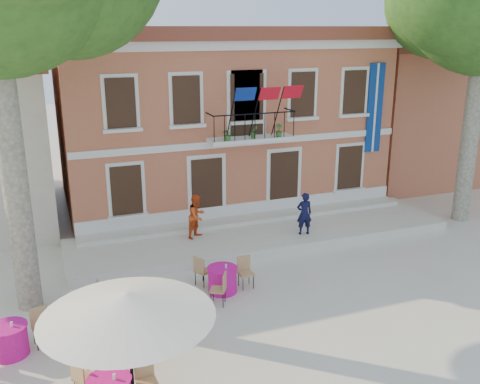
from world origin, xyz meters
name	(u,v)px	position (x,y,z in m)	size (l,w,h in m)	color
ground	(257,302)	(0.00, 0.00, 0.00)	(90.00, 90.00, 0.00)	beige
main_building	(214,114)	(2.00, 9.99, 3.78)	(13.50, 9.59, 7.50)	#C16745
neighbor_east	(420,110)	(14.00, 11.00, 3.22)	(9.40, 9.40, 6.40)	#C16745
terrace	(262,234)	(2.00, 4.40, 0.15)	(14.00, 3.40, 0.30)	silver
patio_umbrella	(127,305)	(-4.03, -3.08, 2.31)	(3.45, 3.45, 2.57)	black
pedestrian_navy	(304,214)	(3.28, 3.56, 1.08)	(0.57, 0.37, 1.55)	black
pedestrian_orange	(197,216)	(-0.40, 4.64, 1.09)	(0.76, 0.60, 1.57)	#DA4A19
cafe_table_0	(9,339)	(-6.46, -0.27, 0.42)	(1.97, 0.90, 0.95)	#F01690
cafe_table_3	(114,310)	(-3.94, 0.22, 0.43)	(1.86, 1.72, 0.95)	#F01690
cafe_table_4	(222,278)	(-0.72, 0.95, 0.43)	(1.65, 1.87, 0.95)	#F01690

